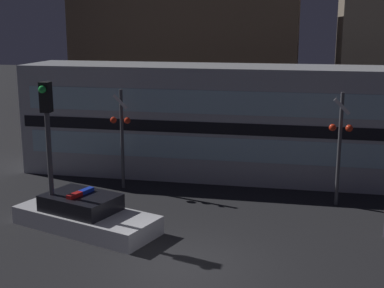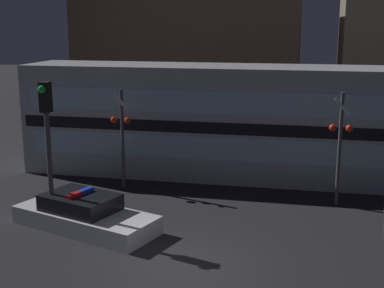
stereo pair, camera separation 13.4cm
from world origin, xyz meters
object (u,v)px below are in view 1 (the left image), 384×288
Objects in this scene: police_car at (85,215)px; traffic_light_corner at (48,132)px; train at (273,123)px; crossing_signal_near at (340,142)px.

police_car is 2.78m from traffic_light_corner.
traffic_light_corner is (-6.30, -6.90, 0.75)m from train.
police_car is 1.25× the size of crossing_signal_near.
crossing_signal_near is at bearing -51.23° from train.
traffic_light_corner is at bearing -156.03° from crossing_signal_near.
police_car is 8.78m from crossing_signal_near.
traffic_light_corner is at bearing -155.21° from police_car.
traffic_light_corner reaches higher than police_car.
police_car is at bearing -153.91° from crossing_signal_near.
train reaches higher than crossing_signal_near.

